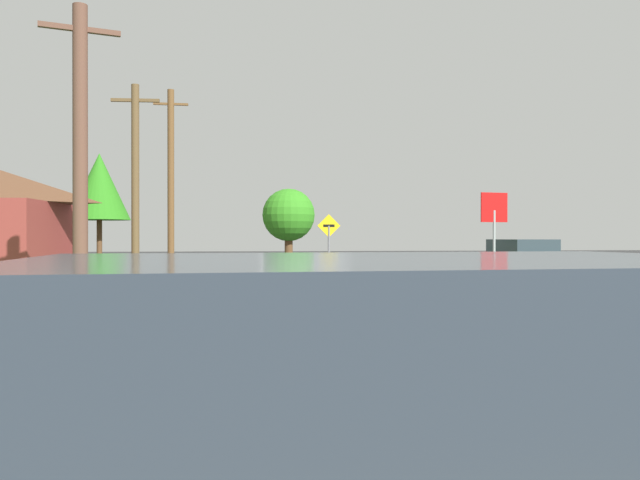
% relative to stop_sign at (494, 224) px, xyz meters
% --- Properties ---
extents(ground_plane, '(120.00, 120.00, 0.00)m').
position_rel_stop_sign_xyz_m(ground_plane, '(-4.93, 1.66, -2.05)').
color(ground_plane, '#2F2F2F').
extents(lane_stripe_center, '(0.20, 14.00, 0.01)m').
position_rel_stop_sign_xyz_m(lane_stripe_center, '(-4.93, -6.34, -2.04)').
color(lane_stripe_center, yellow).
rests_on(lane_stripe_center, ground).
extents(stop_sign, '(0.79, 0.15, 2.88)m').
position_rel_stop_sign_xyz_m(stop_sign, '(0.00, 0.00, 0.00)').
color(stop_sign, '#9EA0A8').
rests_on(stop_sign, ground).
extents(car_on_crossroad, '(2.52, 4.02, 1.62)m').
position_rel_stop_sign_xyz_m(car_on_crossroad, '(3.46, 5.70, -1.24)').
color(car_on_crossroad, '#196B33').
rests_on(car_on_crossroad, ground).
extents(utility_pole_near, '(1.76, 0.62, 7.08)m').
position_rel_stop_sign_xyz_m(utility_pole_near, '(-10.41, -0.79, 1.59)').
color(utility_pole_near, brown).
rests_on(utility_pole_near, ground).
extents(utility_pole_mid, '(1.80, 0.29, 7.47)m').
position_rel_stop_sign_xyz_m(utility_pole_mid, '(-10.56, 8.56, 1.81)').
color(utility_pole_mid, brown).
rests_on(utility_pole_mid, ground).
extents(utility_pole_far, '(1.80, 0.35, 9.46)m').
position_rel_stop_sign_xyz_m(utility_pole_far, '(-10.13, 17.90, 2.77)').
color(utility_pole_far, brown).
rests_on(utility_pole_far, ground).
extents(direction_sign, '(0.91, 0.08, 2.60)m').
position_rel_stop_sign_xyz_m(direction_sign, '(-3.19, 8.33, -0.43)').
color(direction_sign, slate).
rests_on(direction_sign, ground).
extents(oak_tree_left, '(2.45, 2.45, 3.97)m').
position_rel_stop_sign_xyz_m(oak_tree_left, '(-4.32, 13.36, 0.66)').
color(oak_tree_left, brown).
rests_on(oak_tree_left, ground).
extents(pine_tree_center, '(3.30, 3.30, 6.28)m').
position_rel_stop_sign_xyz_m(pine_tree_center, '(-14.10, 19.66, 2.40)').
color(pine_tree_center, brown).
rests_on(pine_tree_center, ground).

